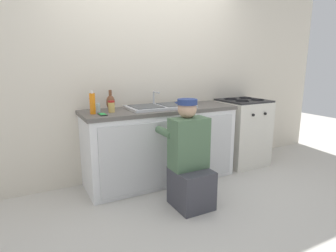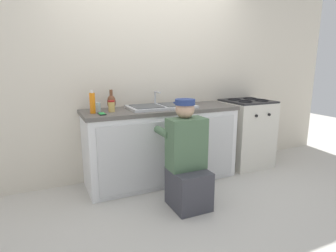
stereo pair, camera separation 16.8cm
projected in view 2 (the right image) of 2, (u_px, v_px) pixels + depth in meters
ground_plane at (172, 188)px, 3.33m from camera, size 12.00×12.00×0.00m
back_wall at (150, 79)px, 3.63m from camera, size 6.00×0.10×2.50m
counter_cabinet at (162, 146)px, 3.49m from camera, size 1.84×0.62×0.88m
countertop at (161, 110)px, 3.40m from camera, size 1.88×0.62×0.04m
sink_double_basin at (161, 106)px, 3.39m from camera, size 0.80×0.44×0.19m
stove_range at (246, 133)px, 4.03m from camera, size 0.62×0.62×0.96m
plumber_person at (187, 163)px, 2.84m from camera, size 0.42×0.61×1.10m
condiment_jar at (112, 106)px, 3.11m from camera, size 0.07×0.07×0.13m
vase_decorative at (111, 102)px, 3.26m from camera, size 0.10×0.10×0.23m
cell_phone at (102, 114)px, 2.96m from camera, size 0.07×0.14×0.01m
soap_bottle_orange at (92, 103)px, 3.00m from camera, size 0.06×0.06×0.25m
water_glass at (98, 107)px, 3.13m from camera, size 0.06×0.06×0.10m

